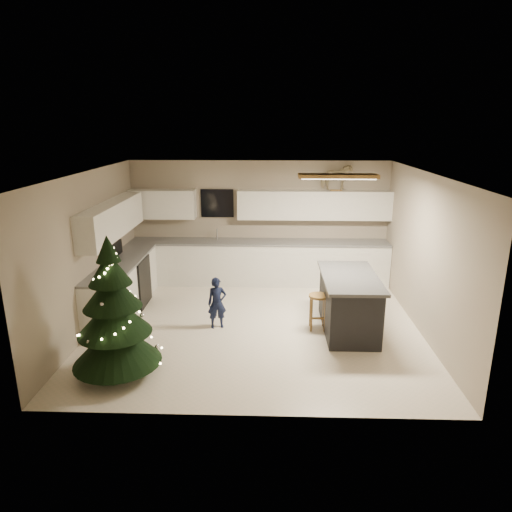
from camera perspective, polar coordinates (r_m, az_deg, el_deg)
name	(u,v)px	position (r m, az deg, el deg)	size (l,w,h in m)	color
ground_plane	(255,326)	(7.92, -0.08, -8.73)	(5.50, 5.50, 0.00)	beige
room_shell	(257,226)	(7.35, 0.09, 3.73)	(5.52, 5.02, 2.61)	gray
cabinetry	(213,256)	(9.26, -5.37, -0.02)	(5.50, 3.20, 2.00)	silver
island	(349,303)	(7.77, 11.50, -5.74)	(0.90, 1.70, 0.95)	black
bar_stool	(318,303)	(7.71, 7.76, -5.89)	(0.32, 0.32, 0.61)	brown
christmas_tree	(114,319)	(6.47, -17.31, -7.58)	(1.24, 1.20, 1.98)	#3F2816
toddler	(217,303)	(7.73, -4.89, -5.87)	(0.32, 0.21, 0.88)	#111D3E
rocking_horse	(337,177)	(9.65, 10.05, 9.68)	(0.65, 0.39, 0.54)	brown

